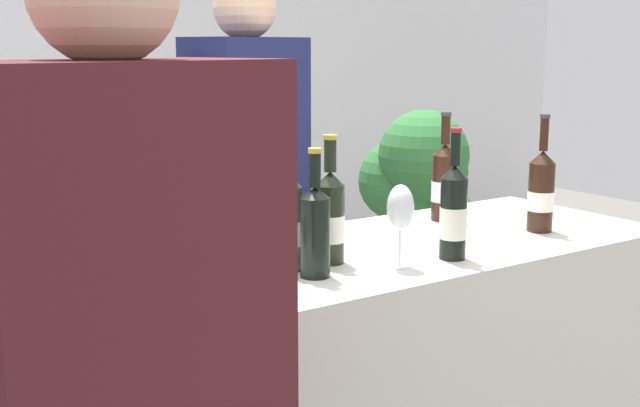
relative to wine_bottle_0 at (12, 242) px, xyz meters
The scene contains 14 objects.
wall_back 2.52m from the wine_bottle_0, 76.08° to the left, with size 8.00×0.10×2.80m, color white.
wine_bottle_0 is the anchor object (origin of this frame).
wine_bottle_1 1.35m from the wine_bottle_0, ahead, with size 0.08×0.08×0.35m.
wine_bottle_2 0.29m from the wine_bottle_0, 35.00° to the right, with size 0.08×0.08×0.34m.
wine_bottle_3 0.31m from the wine_bottle_0, ahead, with size 0.08×0.08×0.32m.
wine_bottle_4 0.78m from the wine_bottle_0, 16.67° to the right, with size 0.08×0.08×0.34m.
wine_bottle_6 0.65m from the wine_bottle_0, 19.03° to the right, with size 0.08×0.08×0.35m.
wine_bottle_7 1.52m from the wine_bottle_0, 10.75° to the right, with size 0.08×0.08×0.36m.
wine_bottle_8 1.10m from the wine_bottle_0, 19.69° to the right, with size 0.07×0.07×0.35m.
wine_bottle_9 0.71m from the wine_bottle_0, 25.64° to the right, with size 0.08×0.08×0.32m.
wine_bottle_10 0.26m from the wine_bottle_0, 85.88° to the right, with size 0.08×0.08×0.35m.
wine_glass 0.94m from the wine_bottle_0, 22.28° to the right, with size 0.07×0.07×0.22m.
person_server 1.11m from the wine_bottle_0, 30.83° to the left, with size 0.55×0.35×1.77m.
potted_shrub 2.28m from the wine_bottle_0, 23.91° to the left, with size 0.63×0.58×1.25m.
Camera 1 is at (-1.03, -1.73, 1.53)m, focal length 45.08 mm.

